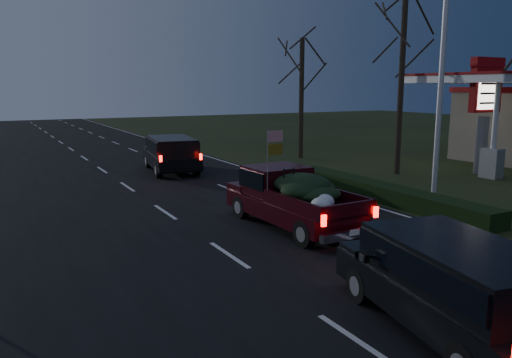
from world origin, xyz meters
name	(u,v)px	position (x,y,z in m)	size (l,w,h in m)	color
ground	(229,255)	(0.00, 0.00, 0.00)	(120.00, 120.00, 0.00)	black
road_asphalt	(229,255)	(0.00, 0.00, 0.01)	(14.00, 120.00, 0.02)	black
hedge_row	(381,192)	(7.80, 3.00, 0.30)	(1.00, 10.00, 0.60)	black
light_pole	(443,50)	(9.50, 2.00, 5.48)	(0.50, 0.90, 9.16)	silver
gas_price_pylon	(485,96)	(16.00, 4.99, 3.77)	(2.00, 0.41, 5.57)	gray
gas_canopy	(495,84)	(18.00, 6.00, 4.35)	(7.10, 6.10, 4.88)	silver
bare_tree_mid	(403,40)	(12.50, 7.00, 6.35)	(3.60, 3.60, 8.50)	black
bare_tree_far	(302,69)	(11.50, 14.00, 5.23)	(3.60, 3.60, 7.00)	black
pickup_truck	(292,195)	(2.84, 1.48, 0.99)	(2.09, 5.09, 2.64)	#34070E
lead_suv	(171,151)	(2.96, 12.78, 1.07)	(2.74, 5.17, 1.42)	black
rear_suv	(456,279)	(1.57, -5.54, 1.02)	(2.84, 4.97, 1.34)	black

